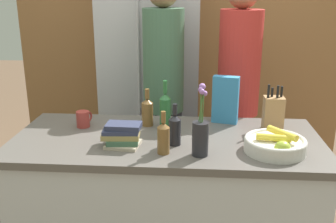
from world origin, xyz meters
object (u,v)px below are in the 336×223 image
at_px(flower_vase, 200,135).
at_px(bottle_wine, 163,137).
at_px(book_stack, 122,135).
at_px(bottle_water, 165,110).
at_px(person_at_sink, 164,87).
at_px(bottle_vinegar, 147,111).
at_px(fruit_bowl, 276,144).
at_px(person_in_blue, 238,90).
at_px(cereal_box, 225,100).
at_px(refrigerator, 152,74).
at_px(coffee_mug, 83,119).
at_px(knife_block, 273,113).
at_px(bottle_oil, 175,129).

height_order(flower_vase, bottle_wine, flower_vase).
distance_m(flower_vase, book_stack, 0.41).
xyz_separation_m(bottle_water, person_at_sink, (-0.05, 0.50, 0.01)).
bearing_deg(bottle_water, bottle_vinegar, 161.58).
height_order(fruit_bowl, person_in_blue, person_in_blue).
height_order(flower_vase, bottle_vinegar, flower_vase).
relative_size(cereal_box, bottle_water, 1.01).
xyz_separation_m(refrigerator, coffee_mug, (-0.28, -1.04, -0.05)).
bearing_deg(bottle_wine, coffee_mug, 144.77).
distance_m(knife_block, bottle_water, 0.62).
height_order(bottle_vinegar, person_at_sink, person_at_sink).
distance_m(book_stack, bottle_oil, 0.27).
bearing_deg(bottle_vinegar, fruit_bowl, -27.02).
relative_size(knife_block, bottle_oil, 1.23).
xyz_separation_m(knife_block, book_stack, (-0.82, -0.29, -0.05)).
bearing_deg(knife_block, fruit_bowl, -97.08).
relative_size(coffee_mug, person_at_sink, 0.06).
height_order(bottle_oil, bottle_vinegar, bottle_vinegar).
distance_m(knife_block, bottle_wine, 0.71).
xyz_separation_m(flower_vase, cereal_box, (0.15, 0.50, 0.04)).
relative_size(bottle_wine, person_in_blue, 0.12).
bearing_deg(person_at_sink, bottle_oil, -108.35).
distance_m(fruit_bowl, person_in_blue, 0.80).
xyz_separation_m(coffee_mug, person_in_blue, (0.94, 0.49, 0.06)).
distance_m(knife_block, person_at_sink, 0.83).
height_order(refrigerator, book_stack, refrigerator).
bearing_deg(coffee_mug, refrigerator, 74.74).
relative_size(knife_block, bottle_water, 0.96).
xyz_separation_m(bottle_water, person_in_blue, (0.46, 0.47, 0.00)).
distance_m(knife_block, flower_vase, 0.56).
relative_size(coffee_mug, bottle_vinegar, 0.49).
bearing_deg(coffee_mug, bottle_vinegar, 7.82).
bearing_deg(book_stack, bottle_wine, -21.27).
height_order(fruit_bowl, coffee_mug, fruit_bowl).
distance_m(knife_block, cereal_box, 0.29).
distance_m(bottle_vinegar, person_at_sink, 0.47).
bearing_deg(coffee_mug, flower_vase, -27.86).
distance_m(book_stack, bottle_wine, 0.23).
bearing_deg(bottle_water, knife_block, 0.55).
xyz_separation_m(flower_vase, person_at_sink, (-0.25, 0.88, 0.01)).
bearing_deg(bottle_wine, bottle_vinegar, 107.26).
height_order(fruit_bowl, flower_vase, flower_vase).
bearing_deg(person_in_blue, refrigerator, 147.67).
height_order(knife_block, flower_vase, flower_vase).
relative_size(cereal_box, bottle_wine, 1.31).
xyz_separation_m(coffee_mug, bottle_water, (0.48, 0.02, 0.06)).
bearing_deg(bottle_wine, bottle_water, 92.64).
bearing_deg(bottle_vinegar, book_stack, -106.01).
height_order(cereal_box, bottle_wine, cereal_box).
height_order(fruit_bowl, knife_block, knife_block).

